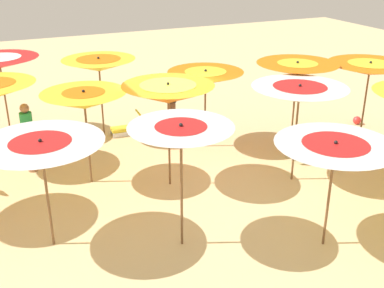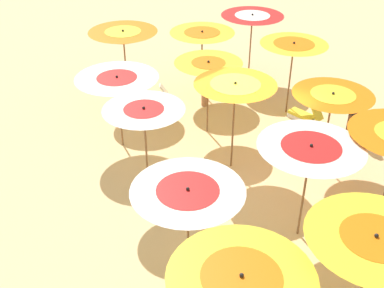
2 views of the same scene
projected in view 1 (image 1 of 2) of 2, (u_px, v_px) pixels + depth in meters
The scene contains 17 objects.
ground at pixel (186, 181), 11.81m from camera, with size 40.40×40.40×0.04m, color beige.
beach_umbrella_1 at pixel (41, 151), 8.55m from camera, with size 2.28×2.28×2.22m.
beach_umbrella_2 at pixel (181, 135), 8.45m from camera, with size 1.90×1.90×2.51m.
beach_umbrella_3 at pixel (335, 152), 8.58m from camera, with size 2.18×2.18×2.18m.
beach_umbrella_6 at pixel (84, 100), 10.91m from camera, with size 1.96×1.96×2.34m.
beach_umbrella_7 at pixel (168, 94), 10.73m from camera, with size 2.09×2.09×2.54m.
beach_umbrella_8 at pixel (299, 94), 10.99m from camera, with size 2.21×2.21×2.43m.
beach_umbrella_11 at pixel (99, 65), 13.53m from camera, with size 2.07×2.07×2.42m.
beach_umbrella_12 at pixel (205, 78), 12.96m from camera, with size 2.06×2.06×2.24m.
beach_umbrella_13 at pixel (297, 69), 12.77m from camera, with size 2.18×2.18×2.49m.
beach_umbrella_14 at pixel (370, 69), 13.07m from camera, with size 2.29×2.29×2.42m.
lounger_0 at pixel (23, 137), 13.84m from camera, with size 1.23×0.85×0.65m.
lounger_1 at pixel (299, 149), 13.01m from camera, with size 1.09×0.88×0.69m.
lounger_4 at pixel (128, 127), 14.51m from camera, with size 0.42×1.14×0.71m.
beachgoer_0 at pixel (28, 136), 11.92m from camera, with size 0.30×0.30×1.80m.
beachgoer_1 at pixel (172, 99), 14.96m from camera, with size 0.30×0.30×1.65m.
beach_ball at pixel (357, 120), 15.32m from camera, with size 0.26×0.26×0.26m, color red.
Camera 1 is at (9.66, -4.13, 5.46)m, focal length 44.93 mm.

